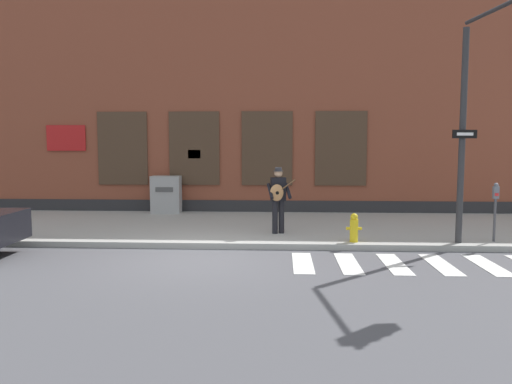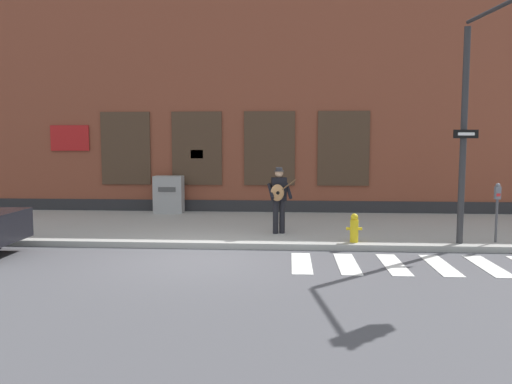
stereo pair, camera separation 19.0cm
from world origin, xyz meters
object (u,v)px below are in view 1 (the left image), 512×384
Objects in this scene: busker at (278,196)px; utility_box at (166,194)px; fire_hydrant at (354,228)px; traffic_light at (487,86)px; parking_meter at (495,203)px.

busker reaches higher than utility_box.
utility_box reaches higher than fire_hydrant.
fire_hydrant is at bearing 160.85° from traffic_light.
parking_meter is at bearing 56.44° from traffic_light.
utility_box is 7.55m from fire_hydrant.
busker is 5.57m from traffic_light.
busker is at bearing -44.54° from utility_box.
traffic_light is 7.50× the size of fire_hydrant.
busker is at bearing 156.24° from traffic_light.
traffic_light is (4.50, -1.98, 2.61)m from busker.
fire_hydrant is at bearing -176.06° from parking_meter.
busker reaches higher than parking_meter.
busker is 1.22× the size of parking_meter.
parking_meter is 3.48m from fire_hydrant.
busker is at bearing 150.15° from fire_hydrant.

